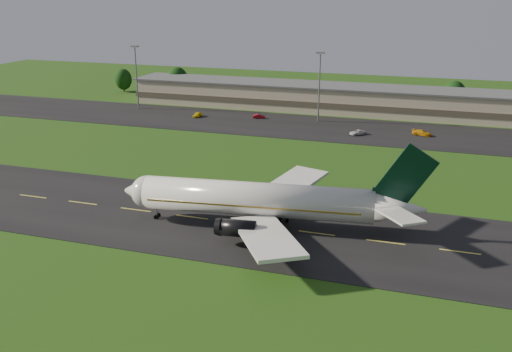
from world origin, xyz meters
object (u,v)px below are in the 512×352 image
(terminal, at_px, (333,99))
(light_mast_centre, at_px, (320,78))
(service_vehicle_c, at_px, (357,132))
(airliner, at_px, (262,200))
(service_vehicle_a, at_px, (197,115))
(light_mast_west, at_px, (136,70))
(service_vehicle_b, at_px, (259,116))
(service_vehicle_d, at_px, (422,133))

(terminal, xyz_separation_m, light_mast_centre, (-1.40, -16.18, 8.75))
(terminal, distance_m, service_vehicle_c, 31.73)
(light_mast_centre, bearing_deg, airliner, -84.52)
(terminal, height_order, light_mast_centre, light_mast_centre)
(terminal, relative_size, light_mast_centre, 7.13)
(service_vehicle_a, distance_m, service_vehicle_c, 50.46)
(terminal, bearing_deg, service_vehicle_c, -67.36)
(light_mast_west, relative_size, service_vehicle_a, 4.93)
(light_mast_centre, height_order, service_vehicle_c, light_mast_centre)
(light_mast_west, height_order, service_vehicle_b, light_mast_west)
(light_mast_west, bearing_deg, service_vehicle_a, -13.93)
(light_mast_west, height_order, light_mast_centre, same)
(service_vehicle_a, height_order, service_vehicle_b, service_vehicle_a)
(terminal, bearing_deg, service_vehicle_a, -149.77)
(airliner, bearing_deg, service_vehicle_c, 77.69)
(light_mast_centre, xyz_separation_m, service_vehicle_b, (-17.82, -1.95, -12.04))
(service_vehicle_a, height_order, service_vehicle_d, service_vehicle_d)
(light_mast_centre, height_order, service_vehicle_a, light_mast_centre)
(light_mast_west, xyz_separation_m, service_vehicle_d, (90.12, -8.39, -11.90))
(terminal, relative_size, light_mast_west, 7.13)
(light_mast_centre, bearing_deg, service_vehicle_a, -170.87)
(service_vehicle_c, bearing_deg, airliner, -52.15)
(service_vehicle_d, bearing_deg, service_vehicle_a, 104.41)
(light_mast_west, distance_m, service_vehicle_d, 91.29)
(light_mast_west, relative_size, service_vehicle_b, 5.61)
(light_mast_centre, relative_size, service_vehicle_c, 4.48)
(service_vehicle_c, height_order, service_vehicle_d, service_vehicle_d)
(airliner, distance_m, terminal, 96.28)
(light_mast_west, bearing_deg, service_vehicle_c, -9.98)
(terminal, distance_m, service_vehicle_a, 43.88)
(service_vehicle_b, relative_size, service_vehicle_d, 0.71)
(light_mast_centre, relative_size, service_vehicle_a, 4.93)
(light_mast_centre, bearing_deg, service_vehicle_d, -15.56)
(service_vehicle_c, bearing_deg, service_vehicle_d, 58.25)
(service_vehicle_a, bearing_deg, service_vehicle_b, 15.57)
(service_vehicle_a, bearing_deg, terminal, 33.96)
(light_mast_west, xyz_separation_m, service_vehicle_b, (42.18, -1.95, -12.04))
(airliner, xyz_separation_m, service_vehicle_c, (5.88, 66.95, -3.93))
(terminal, distance_m, service_vehicle_b, 26.63)
(light_mast_west, xyz_separation_m, light_mast_centre, (60.00, 0.00, 0.00))
(service_vehicle_b, distance_m, service_vehicle_c, 33.24)
(terminal, xyz_separation_m, service_vehicle_c, (12.15, -29.13, -3.26))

